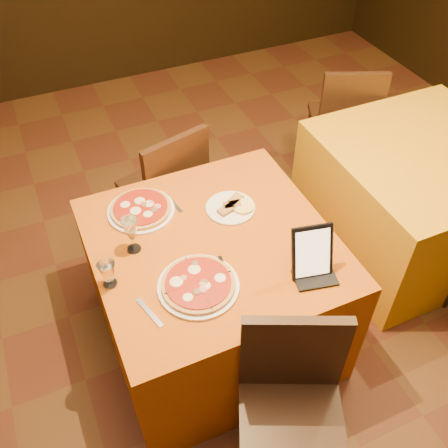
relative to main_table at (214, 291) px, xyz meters
name	(u,v)px	position (x,y,z in m)	size (l,w,h in m)	color
floor	(250,398)	(0.01, -0.44, -0.38)	(6.00, 7.00, 0.01)	#5E2D19
main_table	(214,291)	(0.00, 0.00, 0.00)	(1.10, 1.10, 0.75)	#B2510B
side_table	(414,198)	(1.42, 0.16, 0.00)	(1.10, 1.10, 0.75)	orange
chair_main_near	(292,425)	(0.00, -0.81, 0.08)	(0.41, 0.41, 0.91)	black
chair_main_far	(162,187)	(0.00, 0.81, 0.08)	(0.41, 0.41, 0.91)	black
chair_side_far	(341,119)	(1.42, 1.00, 0.08)	(0.47, 0.47, 0.91)	black
pizza_near	(198,285)	(-0.16, -0.22, 0.39)	(0.35, 0.35, 0.03)	white
pizza_far	(141,210)	(-0.24, 0.32, 0.39)	(0.33, 0.33, 0.03)	white
cutlet_dish	(230,207)	(0.17, 0.17, 0.39)	(0.24, 0.24, 0.03)	white
wine_glass	(132,235)	(-0.35, 0.10, 0.47)	(0.07, 0.07, 0.19)	#DAC77C
water_glass	(108,274)	(-0.50, -0.06, 0.44)	(0.08, 0.08, 0.13)	silver
tablet	(312,252)	(0.32, -0.33, 0.49)	(0.18, 0.02, 0.24)	black
knife	(227,279)	(-0.03, -0.24, 0.38)	(0.19, 0.02, 0.01)	silver
fork_near	(149,313)	(-0.39, -0.27, 0.38)	(0.18, 0.02, 0.01)	silver
fork_far	(173,203)	(-0.08, 0.32, 0.38)	(0.16, 0.02, 0.01)	silver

